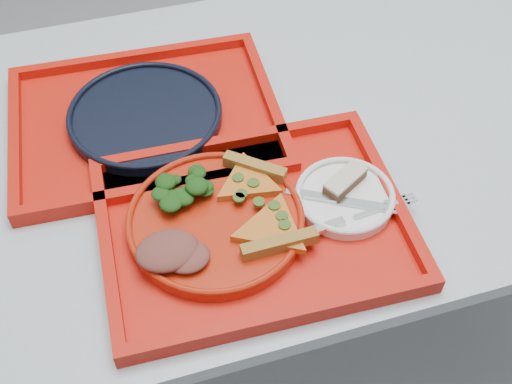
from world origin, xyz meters
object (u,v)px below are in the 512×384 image
tray_far (146,123)px  dinner_plate (216,223)px  navy_plate (145,117)px  tray_main (253,225)px  dessert_bar (345,181)px

tray_far → dinner_plate: dinner_plate is taller
tray_far → navy_plate: size_ratio=1.73×
tray_main → dessert_bar: 0.16m
tray_far → dessert_bar: (0.27, -0.24, 0.03)m
tray_far → navy_plate: (0.00, 0.00, 0.01)m
dinner_plate → tray_main: bearing=-10.3°
dinner_plate → dessert_bar: dessert_bar is taller
tray_main → dessert_bar: bearing=9.6°
dinner_plate → navy_plate: 0.26m
tray_main → tray_far: (-0.11, 0.26, 0.00)m
navy_plate → dessert_bar: size_ratio=3.33×
tray_main → dinner_plate: size_ratio=1.73×
tray_main → dessert_bar: dessert_bar is taller
tray_main → navy_plate: (-0.11, 0.26, 0.01)m
tray_main → dinner_plate: 0.06m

